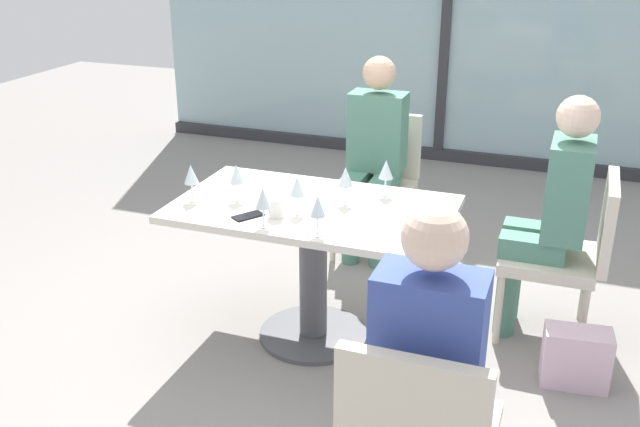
% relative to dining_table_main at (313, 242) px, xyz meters
% --- Properties ---
extents(ground_plane, '(12.00, 12.00, 0.00)m').
position_rel_dining_table_main_xyz_m(ground_plane, '(0.00, 0.00, -0.54)').
color(ground_plane, gray).
extents(window_wall_backdrop, '(5.32, 0.10, 2.70)m').
position_rel_dining_table_main_xyz_m(window_wall_backdrop, '(0.00, 3.20, 0.67)').
color(window_wall_backdrop, '#97B7BC').
rests_on(window_wall_backdrop, ground_plane).
extents(dining_table_main, '(1.34, 0.79, 0.73)m').
position_rel_dining_table_main_xyz_m(dining_table_main, '(0.00, 0.00, 0.00)').
color(dining_table_main, silver).
rests_on(dining_table_main, ground_plane).
extents(chair_far_right, '(0.50, 0.46, 0.87)m').
position_rel_dining_table_main_xyz_m(chair_far_right, '(1.20, 0.46, -0.04)').
color(chair_far_right, beige).
rests_on(chair_far_right, ground_plane).
extents(chair_near_window, '(0.46, 0.51, 0.87)m').
position_rel_dining_table_main_xyz_m(chair_near_window, '(0.00, 1.17, -0.04)').
color(chair_near_window, beige).
rests_on(chair_near_window, ground_plane).
extents(person_far_right, '(0.39, 0.34, 1.26)m').
position_rel_dining_table_main_xyz_m(person_far_right, '(1.09, 0.46, 0.16)').
color(person_far_right, '#4C7F6B').
rests_on(person_far_right, ground_plane).
extents(person_front_right, '(0.34, 0.39, 1.26)m').
position_rel_dining_table_main_xyz_m(person_front_right, '(0.80, -1.06, 0.16)').
color(person_front_right, '#384C9E').
rests_on(person_front_right, ground_plane).
extents(person_near_window, '(0.34, 0.39, 1.26)m').
position_rel_dining_table_main_xyz_m(person_near_window, '(-0.00, 1.06, 0.16)').
color(person_near_window, '#4C7F6B').
rests_on(person_near_window, ground_plane).
extents(wine_glass_0, '(0.07, 0.07, 0.18)m').
position_rel_dining_table_main_xyz_m(wine_glass_0, '(-0.37, -0.06, 0.32)').
color(wine_glass_0, silver).
rests_on(wine_glass_0, dining_table_main).
extents(wine_glass_1, '(0.07, 0.07, 0.18)m').
position_rel_dining_table_main_xyz_m(wine_glass_1, '(-0.12, -0.31, 0.32)').
color(wine_glass_1, silver).
rests_on(wine_glass_1, dining_table_main).
extents(wine_glass_2, '(0.07, 0.07, 0.18)m').
position_rel_dining_table_main_xyz_m(wine_glass_2, '(0.14, 0.08, 0.32)').
color(wine_glass_2, silver).
rests_on(wine_glass_2, dining_table_main).
extents(wine_glass_3, '(0.07, 0.07, 0.18)m').
position_rel_dining_table_main_xyz_m(wine_glass_3, '(0.14, -0.32, 0.32)').
color(wine_glass_3, silver).
rests_on(wine_glass_3, dining_table_main).
extents(wine_glass_4, '(0.07, 0.07, 0.18)m').
position_rel_dining_table_main_xyz_m(wine_glass_4, '(-0.03, -0.12, 0.32)').
color(wine_glass_4, silver).
rests_on(wine_glass_4, dining_table_main).
extents(wine_glass_5, '(0.07, 0.07, 0.18)m').
position_rel_dining_table_main_xyz_m(wine_glass_5, '(-0.58, -0.14, 0.32)').
color(wine_glass_5, silver).
rests_on(wine_glass_5, dining_table_main).
extents(wine_glass_6, '(0.07, 0.07, 0.18)m').
position_rel_dining_table_main_xyz_m(wine_glass_6, '(0.29, 0.26, 0.32)').
color(wine_glass_6, silver).
rests_on(wine_glass_6, dining_table_main).
extents(coffee_cup, '(0.08, 0.08, 0.09)m').
position_rel_dining_table_main_xyz_m(coffee_cup, '(-0.11, -0.19, 0.24)').
color(coffee_cup, white).
rests_on(coffee_cup, dining_table_main).
extents(cell_phone_on_table, '(0.14, 0.16, 0.01)m').
position_rel_dining_table_main_xyz_m(cell_phone_on_table, '(-0.23, -0.24, 0.20)').
color(cell_phone_on_table, black).
rests_on(cell_phone_on_table, dining_table_main).
extents(handbag_0, '(0.32, 0.19, 0.28)m').
position_rel_dining_table_main_xyz_m(handbag_0, '(1.28, 0.03, -0.40)').
color(handbag_0, beige).
rests_on(handbag_0, ground_plane).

